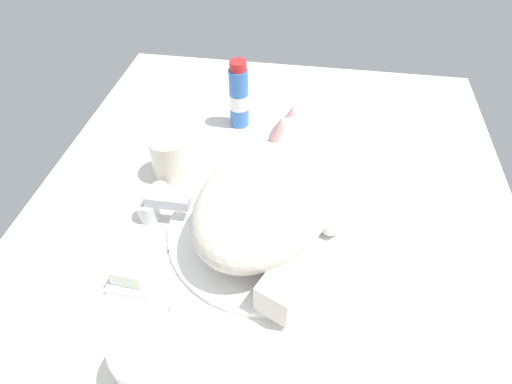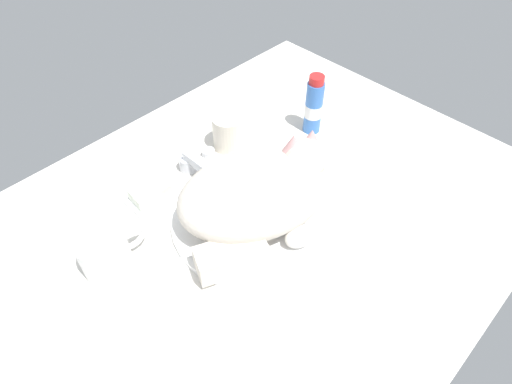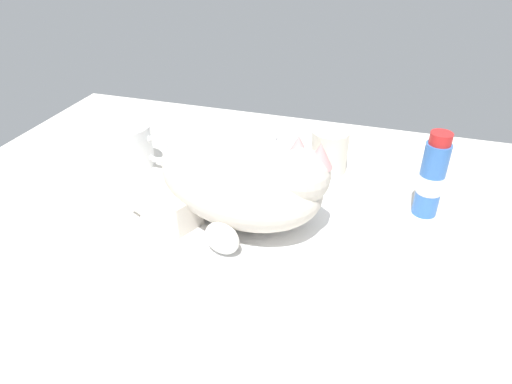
{
  "view_description": "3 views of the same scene",
  "coord_description": "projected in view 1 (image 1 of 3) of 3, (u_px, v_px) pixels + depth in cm",
  "views": [
    {
      "loc": [
        -44.79,
        -5.34,
        52.99
      ],
      "look_at": [
        1.07,
        1.85,
        7.45
      ],
      "focal_mm": 30.26,
      "sensor_mm": 36.0,
      "label": 1
    },
    {
      "loc": [
        -37.46,
        -37.55,
        64.74
      ],
      "look_at": [
        2.48,
        1.96,
        4.27
      ],
      "focal_mm": 30.94,
      "sensor_mm": 36.0,
      "label": 2
    },
    {
      "loc": [
        20.37,
        -56.94,
        42.68
      ],
      "look_at": [
        2.68,
        0.15,
        4.84
      ],
      "focal_mm": 32.22,
      "sensor_mm": 36.0,
      "label": 3
    }
  ],
  "objects": [
    {
      "name": "faucet",
      "position": [
        154.0,
        209.0,
        0.7
      ],
      "size": [
        13.97,
        8.92,
        5.34
      ],
      "color": "silver",
      "rests_on": "ground_plane"
    },
    {
      "name": "cat",
      "position": [
        271.0,
        197.0,
        0.65
      ],
      "size": [
        33.49,
        28.49,
        14.69
      ],
      "color": "beige",
      "rests_on": "sink_basin"
    },
    {
      "name": "toothpaste_bottle",
      "position": [
        239.0,
        96.0,
        0.86
      ],
      "size": [
        3.94,
        3.94,
        14.17
      ],
      "color": "#3870C6",
      "rests_on": "ground_plane"
    },
    {
      "name": "sink_basin",
      "position": [
        266.0,
        229.0,
        0.69
      ],
      "size": [
        31.26,
        31.26,
        1.03
      ],
      "primitive_type": "cylinder",
      "color": "white",
      "rests_on": "ground_plane"
    },
    {
      "name": "soap_bar",
      "position": [
        135.0,
        262.0,
        0.62
      ],
      "size": [
        7.46,
        5.04,
        2.61
      ],
      "primitive_type": "cube",
      "rotation": [
        0.0,
        0.0,
        -0.07
      ],
      "color": "silver",
      "rests_on": "soap_dish"
    },
    {
      "name": "rinse_cup",
      "position": [
        170.0,
        157.0,
        0.76
      ],
      "size": [
        6.7,
        6.7,
        7.92
      ],
      "color": "silver",
      "rests_on": "ground_plane"
    },
    {
      "name": "soap_dish",
      "position": [
        138.0,
        269.0,
        0.63
      ],
      "size": [
        9.0,
        6.4,
        1.2
      ],
      "primitive_type": "cube",
      "color": "white",
      "rests_on": "ground_plane"
    },
    {
      "name": "coffee_mug",
      "position": [
        152.0,
        360.0,
        0.5
      ],
      "size": [
        12.3,
        8.34,
        8.07
      ],
      "color": "white",
      "rests_on": "ground_plane"
    },
    {
      "name": "ground_plane",
      "position": [
        266.0,
        237.0,
        0.7
      ],
      "size": [
        110.0,
        82.5,
        3.0
      ],
      "primitive_type": "cube",
      "color": "silver"
    }
  ]
}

